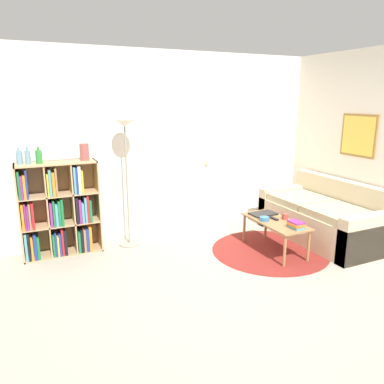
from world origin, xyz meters
The scene contains 17 objects.
ground_plane centered at (0.00, 0.00, 0.00)m, with size 14.00×14.00×0.00m, color gray.
wall_back centered at (0.01, 2.28, 1.29)m, with size 7.63×0.11×2.60m.
wall_right centered at (2.34, 1.13, 1.30)m, with size 0.08×5.26×2.60m.
rug centered at (0.93, 0.98, 0.00)m, with size 1.52×1.52×0.01m.
bookshelf centered at (-1.56, 2.06, 0.56)m, with size 0.96×0.34×1.19m.
floor_lamp centered at (-0.68, 1.99, 1.34)m, with size 0.28×0.28×1.69m.
couch centered at (1.91, 1.06, 0.29)m, with size 0.89×1.78×0.83m.
coffee_table centered at (0.98, 0.96, 0.37)m, with size 0.44×0.96×0.42m.
laptop centered at (0.99, 1.25, 0.43)m, with size 0.36×0.24×0.02m.
bowl centered at (0.85, 1.02, 0.44)m, with size 0.12×0.12×0.05m.
book_stack_on_table centered at (1.02, 0.61, 0.46)m, with size 0.14×0.19×0.09m.
cup centered at (1.13, 0.96, 0.46)m, with size 0.08×0.08×0.07m.
remote centered at (0.99, 1.02, 0.43)m, with size 0.05×0.15×0.02m.
bottle_left centered at (-1.94, 2.09, 1.28)m, with size 0.07×0.07×0.20m.
bottle_middle centered at (-1.85, 2.06, 1.28)m, with size 0.06×0.06×0.21m.
bottle_right centered at (-1.73, 2.04, 1.28)m, with size 0.08×0.08×0.20m.
vase_on_shelf centered at (-1.19, 2.07, 1.30)m, with size 0.11×0.11×0.21m.
Camera 1 is at (-1.93, -2.75, 1.96)m, focal length 35.00 mm.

